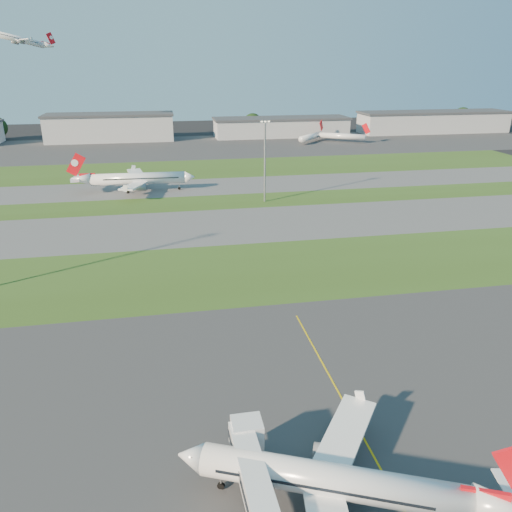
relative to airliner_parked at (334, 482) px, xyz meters
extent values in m
plane|color=black|center=(2.05, 10.77, -3.62)|extent=(700.00, 700.00, 0.00)
cube|color=#333335|center=(2.05, 10.77, -3.62)|extent=(300.00, 70.00, 0.01)
cube|color=#344F1A|center=(2.05, 62.77, -3.62)|extent=(300.00, 34.00, 0.01)
cube|color=#515154|center=(2.05, 95.77, -3.62)|extent=(300.00, 32.00, 0.01)
cube|color=#344F1A|center=(2.05, 120.77, -3.62)|extent=(300.00, 18.00, 0.01)
cube|color=#515154|center=(2.05, 142.77, -3.62)|extent=(300.00, 26.00, 0.01)
cube|color=#344F1A|center=(2.05, 175.77, -3.62)|extent=(300.00, 40.00, 0.01)
cube|color=#333335|center=(2.05, 235.77, -3.62)|extent=(400.00, 80.00, 0.01)
cube|color=gold|center=(7.05, 10.77, -3.62)|extent=(0.25, 60.00, 0.02)
cube|color=white|center=(-7.45, 8.17, 0.38)|extent=(3.40, 3.00, 3.00)
cylinder|color=gray|center=(-7.45, 6.27, -2.02)|extent=(0.70, 0.70, 3.20)
cube|color=black|center=(-7.45, 6.27, -3.27)|extent=(2.20, 1.20, 0.70)
cylinder|color=white|center=(-0.29, 0.13, 0.10)|extent=(25.78, 13.56, 3.37)
cube|color=white|center=(3.31, 6.30, -0.34)|extent=(11.21, 13.00, 1.37)
cylinder|color=gray|center=(1.32, 5.03, -1.32)|extent=(4.23, 3.34, 2.04)
cylinder|color=white|center=(-23.55, 140.53, 0.87)|extent=(32.24, 5.20, 4.07)
cube|color=red|center=(-43.87, 141.25, 6.33)|extent=(6.95, 0.62, 8.10)
cube|color=white|center=(-24.31, 149.13, 0.34)|extent=(8.04, 16.70, 1.65)
cube|color=white|center=(-24.92, 132.01, 0.34)|extent=(9.06, 16.76, 1.65)
cylinder|color=gray|center=(-22.79, 146.72, -0.84)|extent=(4.58, 2.62, 2.46)
cylinder|color=gray|center=(-23.23, 134.31, -0.84)|extent=(4.58, 2.62, 2.46)
cylinder|color=white|center=(-77.95, 236.92, 48.70)|extent=(21.38, 13.91, 2.91)
cube|color=red|center=(-65.32, 244.13, 52.60)|extent=(4.44, 2.69, 5.79)
cube|color=white|center=(-74.25, 231.99, 48.32)|extent=(10.42, 10.67, 1.18)
cube|color=white|center=(-80.32, 242.62, 48.32)|extent=(6.43, 11.98, 1.18)
cylinder|color=gray|center=(-76.08, 232.88, 47.48)|extent=(3.66, 3.12, 1.76)
cylinder|color=gray|center=(-80.48, 240.59, 47.48)|extent=(3.66, 3.12, 1.76)
cylinder|color=white|center=(68.19, 238.68, -0.42)|extent=(19.71, 21.52, 3.20)
cube|color=red|center=(76.85, 248.37, 4.38)|extent=(3.67, 4.06, 6.16)
cylinder|color=white|center=(85.78, 236.76, -0.42)|extent=(23.67, 16.63, 3.20)
cube|color=red|center=(96.76, 229.80, 4.38)|extent=(4.53, 3.03, 6.16)
cylinder|color=gray|center=(17.05, 118.77, 8.88)|extent=(0.60, 0.60, 25.00)
cube|color=gray|center=(17.05, 118.77, 21.78)|extent=(3.20, 0.50, 0.80)
cube|color=#FFF2CC|center=(17.05, 118.77, 21.78)|extent=(2.80, 0.70, 0.35)
cube|color=#9EA1A6|center=(-42.95, 265.77, 3.38)|extent=(70.00, 22.00, 14.00)
cube|color=#383A3F|center=(-42.95, 265.77, 10.98)|extent=(71.40, 23.00, 1.20)
cube|color=#9EA1A6|center=(57.05, 265.77, 1.38)|extent=(80.00, 22.00, 10.00)
cube|color=#383A3F|center=(57.05, 265.77, 6.98)|extent=(81.60, 23.00, 1.20)
cube|color=#9EA1A6|center=(157.05, 265.77, 2.38)|extent=(95.00, 22.00, 12.00)
cube|color=#383A3F|center=(157.05, 265.77, 8.98)|extent=(96.90, 23.00, 1.20)
cylinder|color=black|center=(-17.95, 276.77, -1.82)|extent=(1.00, 1.00, 3.60)
sphere|color=black|center=(-17.95, 276.77, 2.23)|extent=(9.90, 9.90, 9.90)
cylinder|color=black|center=(42.05, 279.77, -1.52)|extent=(1.00, 1.00, 4.20)
sphere|color=black|center=(42.05, 279.77, 3.20)|extent=(11.55, 11.55, 11.55)
cylinder|color=black|center=(117.05, 277.77, -1.72)|extent=(1.00, 1.00, 3.80)
sphere|color=black|center=(117.05, 277.77, 2.55)|extent=(10.45, 10.45, 10.45)
cylinder|color=black|center=(187.05, 281.77, -1.32)|extent=(1.00, 1.00, 4.60)
sphere|color=black|center=(187.05, 281.77, 3.85)|extent=(12.65, 12.65, 12.65)
camera|label=1|loc=(-14.65, -35.99, 39.11)|focal=35.00mm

